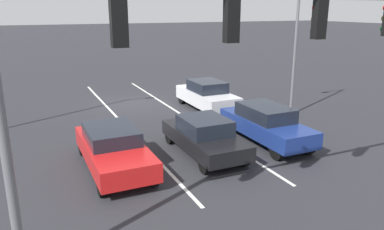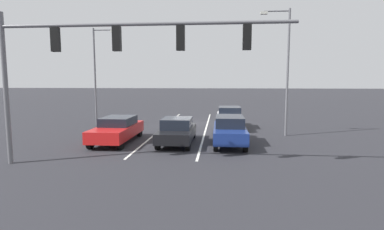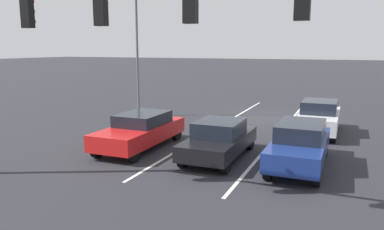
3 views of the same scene
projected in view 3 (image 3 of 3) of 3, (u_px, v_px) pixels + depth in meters
ground_plane at (263, 118)px, 22.16m from camera, size 240.00×240.00×0.00m
lane_stripe_left_divider at (281, 131)px, 18.61m from camera, size 0.12×18.47×0.01m
lane_stripe_center_divider at (220, 126)px, 19.85m from camera, size 0.12×18.47×0.01m
car_black_midlane_front at (219, 139)px, 13.95m from camera, size 1.80×4.35×1.43m
car_red_rightlane_front at (141, 130)px, 15.38m from camera, size 1.86×4.76×1.43m
car_navy_leftlane_front at (300, 144)px, 12.95m from camera, size 1.72×4.71×1.55m
car_silver_leftlane_second at (319, 117)px, 18.06m from camera, size 1.79×4.56×1.59m
traffic_signal_gantry at (84, 25)px, 9.92m from camera, size 11.76×0.37×6.23m
street_lamp_right_shoulder at (140, 43)px, 21.96m from camera, size 1.90×0.24×7.52m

